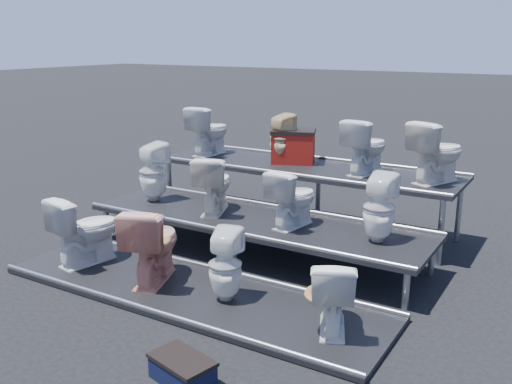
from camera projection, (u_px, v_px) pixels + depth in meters
The scene contains 18 objects.
ground at pixel (255, 255), 6.92m from camera, with size 80.00×80.00×0.00m, color black.
tier_front at pixel (190, 292), 5.83m from camera, with size 4.20×1.20×0.06m, color black.
tier_mid at pixel (255, 237), 6.86m from camera, with size 4.20×1.20×0.46m, color black.
tier_back at pixel (304, 196), 7.88m from camera, with size 4.20×1.20×0.86m, color black.
toilet_0 at pixel (86, 229), 6.44m from camera, with size 0.44×0.78×0.80m, color silver.
toilet_1 at pixel (153, 243), 5.95m from camera, with size 0.46×0.81×0.83m, color tan.
toilet_2 at pixel (225, 265), 5.51m from camera, with size 0.33×0.33×0.72m, color silver.
toilet_3 at pixel (333, 293), 4.96m from camera, with size 0.38×0.66×0.68m, color silver.
toilet_4 at pixel (153, 172), 7.47m from camera, with size 0.35×0.36×0.78m, color silver.
toilet_5 at pixel (214, 184), 7.00m from camera, with size 0.40×0.70×0.71m, color silver.
toilet_6 at pixel (293, 198), 6.46m from camera, with size 0.37×0.65×0.67m, color silver.
toilet_7 at pixel (379, 208), 5.95m from camera, with size 0.33×0.34×0.74m, color silver.
toilet_8 at pixel (209, 130), 8.46m from camera, with size 0.40×0.71×0.72m, color silver.
toilet_9 at pixel (281, 139), 7.86m from camera, with size 0.31×0.32×0.69m, color tan.
toilet_10 at pixel (366, 146), 7.25m from camera, with size 0.40×0.69×0.71m, color silver.
toilet_11 at pixel (437, 152), 6.80m from camera, with size 0.42×0.73×0.75m, color silver.
red_crate at pixel (293, 148), 7.96m from camera, with size 0.57×0.46×0.41m, color maroon.
step_stool at pixel (182, 372), 4.34m from camera, with size 0.48×0.29×0.17m, color black.
Camera 1 is at (3.33, -5.56, 2.54)m, focal length 40.00 mm.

